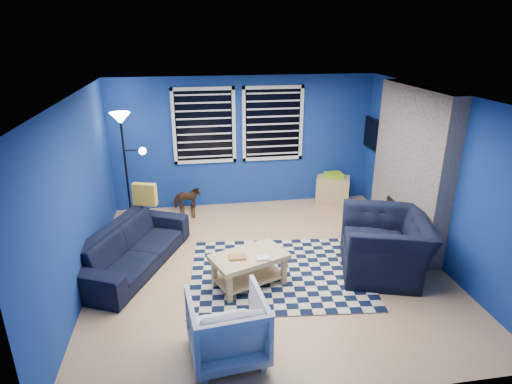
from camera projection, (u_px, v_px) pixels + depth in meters
floor at (267, 266)px, 6.33m from camera, size 5.00×5.00×0.00m
ceiling at (269, 95)px, 5.44m from camera, size 5.00×5.00×0.00m
wall_back at (244, 142)px, 8.19m from camera, size 5.00×0.00×5.00m
wall_left at (78, 198)px, 5.52m from camera, size 0.00×5.00×5.00m
wall_right at (436, 178)px, 6.26m from camera, size 0.00×5.00×5.00m
fireplace at (410, 171)px, 6.72m from camera, size 0.65×2.00×2.50m
window_left at (204, 126)px, 7.92m from camera, size 1.17×0.06×1.42m
window_right at (273, 124)px, 8.11m from camera, size 1.17×0.06×1.42m
tv at (376, 136)px, 8.04m from camera, size 0.07×1.00×0.58m
rug at (279, 273)px, 6.14m from camera, size 2.68×2.24×0.02m
sofa at (133, 247)px, 6.22m from camera, size 2.30×1.65×0.63m
armchair_big at (385, 245)px, 6.06m from camera, size 1.57×1.46×0.85m
armchair_bent at (227, 326)px, 4.49m from camera, size 0.87×0.89×0.73m
rocking_horse at (187, 199)px, 8.09m from camera, size 0.28×0.52×0.42m
coffee_table at (249, 264)px, 5.74m from camera, size 1.12×0.89×0.49m
cabinet at (333, 189)px, 8.57m from camera, size 0.75×0.63×0.62m
floor_lamp at (123, 134)px, 7.19m from camera, size 0.54×0.33×1.99m
throw_pillow at (145, 194)px, 6.85m from camera, size 0.39×0.23×0.36m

